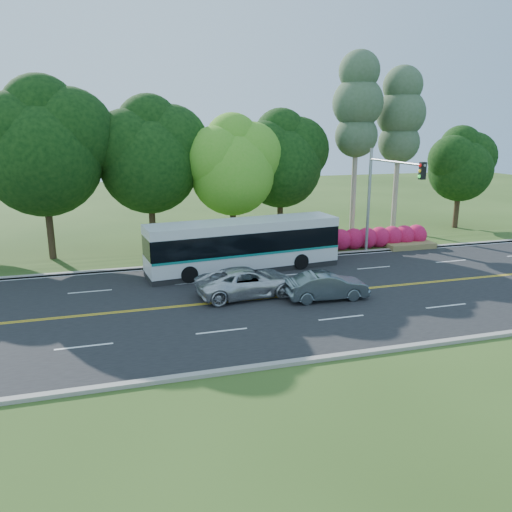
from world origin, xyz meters
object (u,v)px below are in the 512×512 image
object	(u,v)px
transit_bus	(243,246)
sedan	(327,286)
suv	(248,282)
traffic_signal	(384,187)

from	to	relation	value
transit_bus	sedan	xyz separation A→B (m)	(2.65, -6.14, -0.81)
sedan	suv	world-z (taller)	suv
traffic_signal	transit_bus	distance (m)	9.80
transit_bus	sedan	size ratio (longest dim) A/B	2.85
sedan	suv	distance (m)	3.95
sedan	transit_bus	bearing A→B (deg)	26.04
transit_bus	sedan	distance (m)	6.73
traffic_signal	sedan	size ratio (longest dim) A/B	1.70
transit_bus	suv	xyz separation A→B (m)	(-0.98, -4.57, -0.77)
suv	transit_bus	bearing A→B (deg)	-16.24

